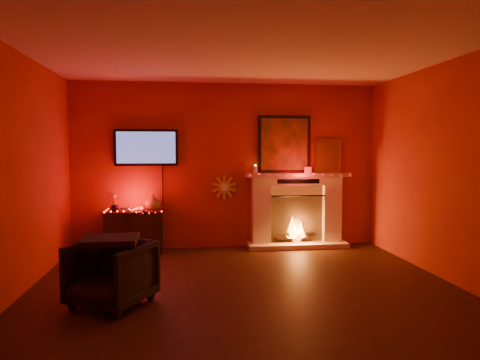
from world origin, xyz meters
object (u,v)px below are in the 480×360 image
object	(u,v)px
fireplace	(296,203)
tv	(146,148)
armchair	(112,274)
console_table	(136,229)
sunburst_clock	(224,187)

from	to	relation	value
fireplace	tv	world-z (taller)	fireplace
fireplace	armchair	size ratio (longest dim) A/B	2.97
fireplace	console_table	world-z (taller)	fireplace
tv	sunburst_clock	xyz separation A→B (m)	(1.25, 0.03, -0.65)
fireplace	sunburst_clock	bearing A→B (deg)	175.63
tv	armchair	bearing A→B (deg)	-93.44
fireplace	console_table	size ratio (longest dim) A/B	2.36
console_table	sunburst_clock	bearing A→B (deg)	8.83
tv	armchair	distance (m)	2.83
tv	sunburst_clock	world-z (taller)	tv
fireplace	armchair	distance (m)	3.57
fireplace	sunburst_clock	distance (m)	1.23
sunburst_clock	console_table	world-z (taller)	sunburst_clock
fireplace	tv	xyz separation A→B (m)	(-2.44, 0.06, 0.92)
fireplace	console_table	distance (m)	2.63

